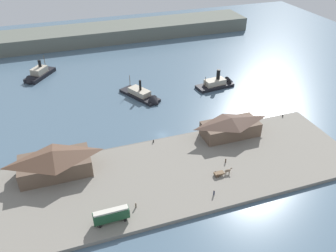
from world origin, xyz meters
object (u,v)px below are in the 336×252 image
Objects in this scene: ferry_shed_customs_shed at (231,126)px; pedestrian_standing_center at (136,205)px; ferry_near_quay at (144,96)px; ferry_mid_harbor at (219,83)px; mooring_post_center_east at (153,141)px; ferry_departing_north at (37,75)px; pedestrian_at_waters_edge at (226,161)px; ferry_shed_east_terminal at (55,162)px; mooring_post_center_west at (254,121)px; street_tram at (111,215)px; horse_cart at (222,172)px; mooring_post_east at (283,116)px; pedestrian_walking_east at (214,193)px.

ferry_shed_customs_shed reaches higher than pedestrian_standing_center.
ferry_mid_harbor reaches higher than ferry_near_quay.
ferry_departing_north reaches higher than mooring_post_center_east.
ferry_near_quay is (-12.32, 51.27, -0.76)m from pedestrian_at_waters_edge.
ferry_mid_harbor is (74.17, 39.68, -3.96)m from ferry_shed_east_terminal.
pedestrian_at_waters_edge is 1.76× the size of mooring_post_center_west.
ferry_shed_east_terminal is 0.97× the size of ferry_near_quay.
horse_cart is (35.01, 7.28, -1.49)m from street_tram.
horse_cart is 43.82m from mooring_post_east.
mooring_post_center_west is at bearing 26.92° from street_tram.
pedestrian_walking_east is at bearing -135.57° from mooring_post_center_west.
horse_cart is 0.30× the size of ferry_mid_harbor.
pedestrian_standing_center is 82.42m from ferry_mid_harbor.
ferry_shed_east_terminal is 23.57× the size of mooring_post_center_west.
ferry_departing_north is (-16.05, 99.71, -1.98)m from street_tram.
mooring_post_center_west is at bearing 27.62° from pedestrian_standing_center.
mooring_post_center_east is at bearing 122.74° from horse_cart.
ferry_shed_customs_shed is 46.27m from pedestrian_standing_center.
pedestrian_at_waters_edge is 0.93× the size of pedestrian_standing_center.
street_tram is 101.01m from ferry_departing_north.
mooring_post_east is 1.00× the size of mooring_post_center_west.
ferry_departing_north is at bearing 114.36° from pedestrian_walking_east.
mooring_post_center_east is at bearing 106.17° from pedestrian_walking_east.
horse_cart reaches higher than pedestrian_walking_east.
ferry_shed_customs_shed is 1.10× the size of ferry_departing_north.
street_tram reaches higher than pedestrian_at_waters_edge.
ferry_near_quay reaches higher than mooring_post_east.
pedestrian_walking_east is at bearing -145.34° from mooring_post_east.
mooring_post_center_west is 0.04× the size of ferry_near_quay.
street_tram is 89.29m from ferry_mid_harbor.
street_tram is (12.13, -24.50, -1.74)m from ferry_shed_east_terminal.
ferry_mid_harbor is at bearing 1.12° from ferry_near_quay.
horse_cart is at bearing -115.41° from ferry_mid_harbor.
ferry_mid_harbor is (62.04, 64.17, -2.23)m from street_tram.
pedestrian_at_waters_edge reaches higher than mooring_post_center_east.
ferry_shed_customs_shed is 16.16m from pedestrian_at_waters_edge.
street_tram is 5.83× the size of pedestrian_at_waters_edge.
pedestrian_at_waters_edge is 0.08× the size of ferry_mid_harbor.
ferry_near_quay is at bearing -40.49° from ferry_departing_north.
ferry_departing_north is at bearing 99.14° from street_tram.
street_tram is at bearing -123.98° from mooring_post_center_east.
mooring_post_center_east is at bearing -62.41° from ferry_departing_north.
horse_cart is 0.27× the size of ferry_near_quay.
pedestrian_at_waters_edge is 1.76× the size of mooring_post_east.
ferry_departing_north is (-3.92, 75.21, -3.71)m from ferry_shed_east_terminal.
ferry_near_quay is (19.33, 60.70, -0.81)m from pedestrian_standing_center.
pedestrian_walking_east reaches higher than mooring_post_center_east.
mooring_post_east is at bearing -73.13° from ferry_mid_harbor.
ferry_shed_customs_shed is 1.06× the size of ferry_mid_harbor.
ferry_departing_north is (-45.02, 99.46, -0.38)m from pedestrian_walking_east.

